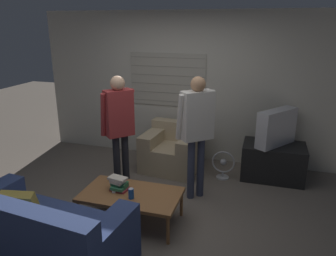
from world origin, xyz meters
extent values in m
plane|color=#665B51|center=(0.00, 0.00, 0.00)|extent=(16.00, 16.00, 0.00)
cube|color=#BCB7A8|center=(0.00, 2.03, 1.27)|extent=(5.20, 0.06, 2.55)
cube|color=#A8A393|center=(-0.29, 1.99, 1.40)|extent=(1.34, 0.02, 0.91)
cube|color=gray|center=(-0.29, 1.98, 1.02)|extent=(1.32, 0.00, 0.01)
cube|color=gray|center=(-0.29, 1.98, 1.17)|extent=(1.32, 0.00, 0.01)
cube|color=gray|center=(-0.29, 1.98, 1.32)|extent=(1.32, 0.00, 0.01)
cube|color=gray|center=(-0.29, 1.98, 1.47)|extent=(1.32, 0.00, 0.01)
cube|color=gray|center=(-0.29, 1.98, 1.62)|extent=(1.32, 0.00, 0.01)
cube|color=gray|center=(-0.29, 1.98, 1.78)|extent=(1.32, 0.00, 0.01)
cube|color=navy|center=(-0.68, -1.08, 0.21)|extent=(1.86, 1.05, 0.43)
cube|color=navy|center=(-0.71, -1.41, 0.63)|extent=(1.78, 0.39, 0.40)
cube|color=navy|center=(0.09, -1.16, 0.52)|extent=(0.33, 0.89, 0.19)
cube|color=#B29338|center=(-0.98, -1.01, 0.53)|extent=(0.39, 0.28, 0.37)
cube|color=tan|center=(-0.04, 1.40, 0.21)|extent=(0.95, 0.86, 0.43)
cube|color=tan|center=(-0.02, 1.70, 0.59)|extent=(0.90, 0.28, 0.33)
cube|color=tan|center=(0.28, 1.38, 0.52)|extent=(0.31, 0.81, 0.19)
cube|color=tan|center=(-0.37, 1.43, 0.52)|extent=(0.31, 0.81, 0.19)
cube|color=brown|center=(-0.09, -0.20, 0.37)|extent=(1.19, 0.67, 0.04)
cylinder|color=brown|center=(-0.64, 0.10, 0.17)|extent=(0.04, 0.04, 0.35)
cylinder|color=brown|center=(0.47, 0.10, 0.17)|extent=(0.04, 0.04, 0.35)
cylinder|color=brown|center=(-0.64, -0.49, 0.17)|extent=(0.04, 0.04, 0.35)
cylinder|color=brown|center=(0.47, -0.49, 0.17)|extent=(0.04, 0.04, 0.35)
cube|color=black|center=(1.57, 1.55, 0.28)|extent=(0.94, 0.60, 0.55)
cube|color=#B2B2B7|center=(1.57, 1.55, 0.83)|extent=(0.60, 0.72, 0.56)
cube|color=black|center=(1.49, 1.61, 0.83)|extent=(0.38, 0.52, 0.46)
cylinder|color=black|center=(-0.57, 0.45, 0.43)|extent=(0.10, 0.10, 0.85)
cylinder|color=black|center=(-0.48, 0.55, 0.43)|extent=(0.10, 0.10, 0.85)
cube|color=maroon|center=(-0.53, 0.50, 1.17)|extent=(0.40, 0.41, 0.64)
sphere|color=tan|center=(-0.53, 0.50, 1.58)|extent=(0.20, 0.20, 0.20)
cylinder|color=maroon|center=(-0.70, 0.38, 1.16)|extent=(0.17, 0.16, 0.61)
cylinder|color=maroon|center=(-0.58, 0.82, 1.29)|extent=(0.45, 0.42, 0.39)
cube|color=white|center=(-0.76, 1.00, 1.12)|extent=(0.09, 0.09, 0.12)
cylinder|color=#33384C|center=(0.48, 0.58, 0.43)|extent=(0.10, 0.10, 0.87)
cylinder|color=#33384C|center=(0.59, 0.68, 0.43)|extent=(0.10, 0.10, 0.87)
cube|color=beige|center=(0.53, 0.63, 1.19)|extent=(0.45, 0.43, 0.65)
sphere|color=#A87A56|center=(0.53, 0.63, 1.60)|extent=(0.20, 0.20, 0.20)
cylinder|color=beige|center=(0.33, 0.51, 1.18)|extent=(0.16, 0.17, 0.62)
cylinder|color=beige|center=(0.51, 1.00, 1.40)|extent=(0.46, 0.51, 0.23)
cube|color=black|center=(0.31, 1.22, 1.32)|extent=(0.07, 0.07, 0.13)
cube|color=maroon|center=(-0.25, -0.16, 0.40)|extent=(0.23, 0.19, 0.03)
cube|color=#33754C|center=(-0.25, -0.17, 0.43)|extent=(0.18, 0.19, 0.04)
cube|color=#33754C|center=(-0.25, -0.15, 0.47)|extent=(0.20, 0.13, 0.03)
cube|color=beige|center=(-0.27, -0.16, 0.50)|extent=(0.19, 0.17, 0.04)
cube|color=beige|center=(-0.27, -0.16, 0.54)|extent=(0.24, 0.17, 0.03)
cylinder|color=#194C9E|center=(-0.04, -0.31, 0.45)|extent=(0.07, 0.07, 0.12)
cylinder|color=silver|center=(-0.04, -0.31, 0.51)|extent=(0.06, 0.06, 0.00)
cube|color=white|center=(-0.30, -0.20, 0.40)|extent=(0.07, 0.14, 0.02)
cylinder|color=#A8A8AD|center=(0.83, 1.32, 0.01)|extent=(0.20, 0.20, 0.02)
cylinder|color=#A8A8AD|center=(0.83, 1.32, 0.06)|extent=(0.03, 0.03, 0.08)
torus|color=#A8A8AD|center=(0.83, 1.32, 0.27)|extent=(0.36, 0.02, 0.36)
sphere|color=#A8A8AD|center=(0.83, 1.32, 0.27)|extent=(0.10, 0.10, 0.10)
camera|label=1|loc=(1.36, -3.43, 2.35)|focal=35.00mm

